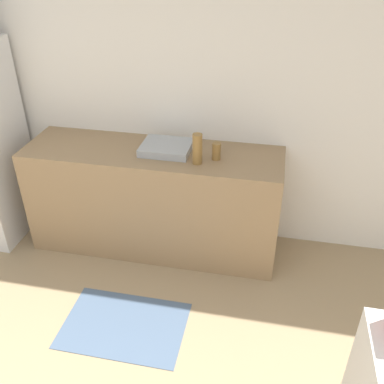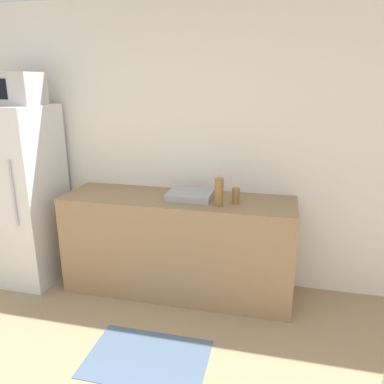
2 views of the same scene
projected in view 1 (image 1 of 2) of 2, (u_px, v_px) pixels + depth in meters
wall_back at (147, 88)px, 3.44m from camera, size 8.00×0.06×2.60m
counter at (154, 200)px, 3.59m from camera, size 2.06×0.60×0.91m
sink_basin at (166, 148)px, 3.34m from camera, size 0.38×0.32×0.06m
bottle_tall at (197, 149)px, 3.12m from camera, size 0.07×0.07×0.23m
bottle_short at (216, 151)px, 3.20m from camera, size 0.07×0.07×0.13m
kitchen_rug at (124, 325)px, 3.03m from camera, size 0.86×0.58×0.01m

